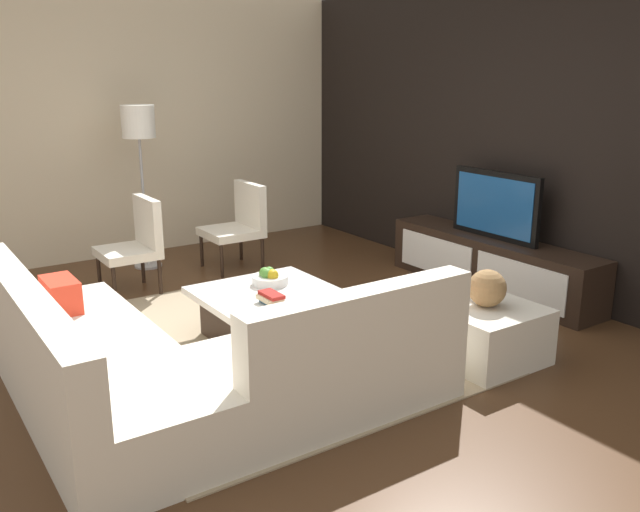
% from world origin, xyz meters
% --- Properties ---
extents(ground_plane, '(14.00, 14.00, 0.00)m').
position_xyz_m(ground_plane, '(0.00, 0.00, 0.00)').
color(ground_plane, '#4C301C').
extents(feature_wall_back, '(6.40, 0.12, 2.80)m').
position_xyz_m(feature_wall_back, '(0.00, 2.70, 1.40)').
color(feature_wall_back, black).
rests_on(feature_wall_back, ground).
extents(side_wall_left, '(0.12, 5.20, 2.80)m').
position_xyz_m(side_wall_left, '(-3.20, 0.20, 1.40)').
color(side_wall_left, beige).
rests_on(side_wall_left, ground).
extents(area_rug, '(3.00, 2.48, 0.01)m').
position_xyz_m(area_rug, '(-0.10, 0.00, 0.01)').
color(area_rug, tan).
rests_on(area_rug, ground).
extents(media_console, '(2.22, 0.45, 0.50)m').
position_xyz_m(media_console, '(0.00, 2.40, 0.25)').
color(media_console, black).
rests_on(media_console, ground).
extents(television, '(0.97, 0.06, 0.61)m').
position_xyz_m(television, '(0.00, 2.40, 0.81)').
color(television, black).
rests_on(television, media_console).
extents(sectional_couch, '(2.35, 2.36, 0.82)m').
position_xyz_m(sectional_couch, '(0.51, -0.87, 0.28)').
color(sectional_couch, silver).
rests_on(sectional_couch, ground).
extents(coffee_table, '(1.02, 0.99, 0.38)m').
position_xyz_m(coffee_table, '(-0.10, 0.10, 0.20)').
color(coffee_table, black).
rests_on(coffee_table, ground).
extents(accent_chair_near, '(0.52, 0.50, 0.87)m').
position_xyz_m(accent_chair_near, '(-1.81, -0.31, 0.49)').
color(accent_chair_near, black).
rests_on(accent_chair_near, ground).
extents(floor_lamp, '(0.33, 0.33, 1.65)m').
position_xyz_m(floor_lamp, '(-2.54, 0.03, 1.40)').
color(floor_lamp, '#A5A5AA').
rests_on(floor_lamp, ground).
extents(ottoman, '(0.70, 0.70, 0.40)m').
position_xyz_m(ottoman, '(1.05, 1.16, 0.20)').
color(ottoman, silver).
rests_on(ottoman, ground).
extents(fruit_bowl, '(0.28, 0.28, 0.13)m').
position_xyz_m(fruit_bowl, '(-0.28, 0.20, 0.43)').
color(fruit_bowl, silver).
rests_on(fruit_bowl, coffee_table).
extents(accent_chair_far, '(0.55, 0.54, 0.87)m').
position_xyz_m(accent_chair_far, '(-2.00, 0.84, 0.49)').
color(accent_chair_far, black).
rests_on(accent_chair_far, ground).
extents(decorative_ball, '(0.26, 0.26, 0.26)m').
position_xyz_m(decorative_ball, '(1.05, 1.16, 0.53)').
color(decorative_ball, '#997247').
rests_on(decorative_ball, ottoman).
extents(book_stack, '(0.21, 0.14, 0.09)m').
position_xyz_m(book_stack, '(0.12, -0.02, 0.42)').
color(book_stack, '#2D516B').
rests_on(book_stack, coffee_table).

